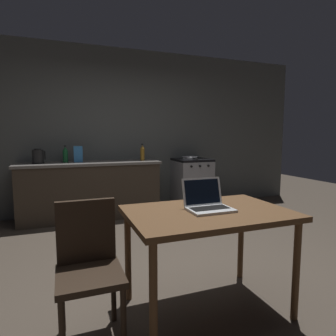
{
  "coord_description": "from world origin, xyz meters",
  "views": [
    {
      "loc": [
        -0.95,
        -2.55,
        1.3
      ],
      "look_at": [
        0.3,
        0.79,
        0.89
      ],
      "focal_mm": 30.58,
      "sensor_mm": 36.0,
      "label": 1
    }
  ],
  "objects_px": {
    "bottle": "(142,153)",
    "cereal_box": "(78,154)",
    "chair": "(88,261)",
    "frying_pan": "(190,158)",
    "electric_kettle": "(38,156)",
    "stove_oven": "(192,183)",
    "laptop": "(208,203)",
    "bottle_b": "(65,154)",
    "dining_table": "(208,221)"
  },
  "relations": [
    {
      "from": "bottle",
      "to": "cereal_box",
      "type": "height_order",
      "value": "bottle"
    },
    {
      "from": "chair",
      "to": "electric_kettle",
      "type": "distance_m",
      "value": 2.86
    },
    {
      "from": "cereal_box",
      "to": "bottle",
      "type": "bearing_deg",
      "value": -3.98
    },
    {
      "from": "laptop",
      "to": "cereal_box",
      "type": "height_order",
      "value": "cereal_box"
    },
    {
      "from": "chair",
      "to": "cereal_box",
      "type": "xyz_separation_m",
      "value": [
        0.11,
        2.8,
        0.51
      ]
    },
    {
      "from": "laptop",
      "to": "bottle",
      "type": "distance_m",
      "value": 2.74
    },
    {
      "from": "bottle",
      "to": "bottle_b",
      "type": "bearing_deg",
      "value": 173.78
    },
    {
      "from": "dining_table",
      "to": "laptop",
      "type": "relative_size",
      "value": 3.66
    },
    {
      "from": "dining_table",
      "to": "bottle_b",
      "type": "relative_size",
      "value": 4.51
    },
    {
      "from": "laptop",
      "to": "electric_kettle",
      "type": "bearing_deg",
      "value": 128.99
    },
    {
      "from": "chair",
      "to": "frying_pan",
      "type": "height_order",
      "value": "frying_pan"
    },
    {
      "from": "laptop",
      "to": "chair",
      "type": "bearing_deg",
      "value": -165.58
    },
    {
      "from": "dining_table",
      "to": "electric_kettle",
      "type": "height_order",
      "value": "electric_kettle"
    },
    {
      "from": "electric_kettle",
      "to": "bottle_b",
      "type": "relative_size",
      "value": 0.85
    },
    {
      "from": "stove_oven",
      "to": "bottle",
      "type": "distance_m",
      "value": 1.09
    },
    {
      "from": "bottle",
      "to": "cereal_box",
      "type": "distance_m",
      "value": 1.01
    },
    {
      "from": "dining_table",
      "to": "bottle_b",
      "type": "height_order",
      "value": "bottle_b"
    },
    {
      "from": "dining_table",
      "to": "chair",
      "type": "relative_size",
      "value": 1.33
    },
    {
      "from": "stove_oven",
      "to": "laptop",
      "type": "distance_m",
      "value": 3.03
    },
    {
      "from": "stove_oven",
      "to": "bottle_b",
      "type": "distance_m",
      "value": 2.19
    },
    {
      "from": "chair",
      "to": "laptop",
      "type": "relative_size",
      "value": 2.75
    },
    {
      "from": "electric_kettle",
      "to": "cereal_box",
      "type": "xyz_separation_m",
      "value": [
        0.57,
        0.02,
        0.02
      ]
    },
    {
      "from": "bottle_b",
      "to": "frying_pan",
      "type": "bearing_deg",
      "value": -2.98
    },
    {
      "from": "electric_kettle",
      "to": "stove_oven",
      "type": "bearing_deg",
      "value": -0.06
    },
    {
      "from": "dining_table",
      "to": "chair",
      "type": "xyz_separation_m",
      "value": [
        -0.85,
        0.01,
        -0.17
      ]
    },
    {
      "from": "stove_oven",
      "to": "bottle",
      "type": "bearing_deg",
      "value": -177.06
    },
    {
      "from": "dining_table",
      "to": "bottle_b",
      "type": "bearing_deg",
      "value": 107.86
    },
    {
      "from": "frying_pan",
      "to": "dining_table",
      "type": "bearing_deg",
      "value": -112.4
    },
    {
      "from": "frying_pan",
      "to": "stove_oven",
      "type": "bearing_deg",
      "value": 25.75
    },
    {
      "from": "bottle",
      "to": "chair",
      "type": "bearing_deg",
      "value": -112.24
    },
    {
      "from": "laptop",
      "to": "cereal_box",
      "type": "bearing_deg",
      "value": 118.62
    },
    {
      "from": "stove_oven",
      "to": "cereal_box",
      "type": "xyz_separation_m",
      "value": [
        -1.93,
        0.02,
        0.57
      ]
    },
    {
      "from": "stove_oven",
      "to": "bottle_b",
      "type": "height_order",
      "value": "bottle_b"
    },
    {
      "from": "stove_oven",
      "to": "dining_table",
      "type": "xyz_separation_m",
      "value": [
        -1.19,
        -2.79,
        0.23
      ]
    },
    {
      "from": "stove_oven",
      "to": "cereal_box",
      "type": "bearing_deg",
      "value": 179.33
    },
    {
      "from": "bottle",
      "to": "bottle_b",
      "type": "relative_size",
      "value": 1.07
    },
    {
      "from": "electric_kettle",
      "to": "bottle_b",
      "type": "bearing_deg",
      "value": 11.87
    },
    {
      "from": "dining_table",
      "to": "chair",
      "type": "distance_m",
      "value": 0.87
    },
    {
      "from": "bottle",
      "to": "cereal_box",
      "type": "relative_size",
      "value": 1.11
    },
    {
      "from": "laptop",
      "to": "frying_pan",
      "type": "relative_size",
      "value": 0.72
    },
    {
      "from": "electric_kettle",
      "to": "laptop",
      "type": "bearing_deg",
      "value": -64.54
    },
    {
      "from": "bottle",
      "to": "bottle_b",
      "type": "distance_m",
      "value": 1.2
    },
    {
      "from": "dining_table",
      "to": "bottle",
      "type": "relative_size",
      "value": 4.22
    },
    {
      "from": "bottle_b",
      "to": "chair",
      "type": "bearing_deg",
      "value": -88.48
    },
    {
      "from": "bottle_b",
      "to": "electric_kettle",
      "type": "bearing_deg",
      "value": -168.13
    },
    {
      "from": "laptop",
      "to": "bottle_b",
      "type": "height_order",
      "value": "bottle_b"
    },
    {
      "from": "cereal_box",
      "to": "dining_table",
      "type": "bearing_deg",
      "value": -75.26
    },
    {
      "from": "stove_oven",
      "to": "bottle_b",
      "type": "xyz_separation_m",
      "value": [
        -2.12,
        0.08,
        0.57
      ]
    },
    {
      "from": "chair",
      "to": "bottle",
      "type": "distance_m",
      "value": 2.99
    },
    {
      "from": "stove_oven",
      "to": "cereal_box",
      "type": "height_order",
      "value": "cereal_box"
    }
  ]
}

